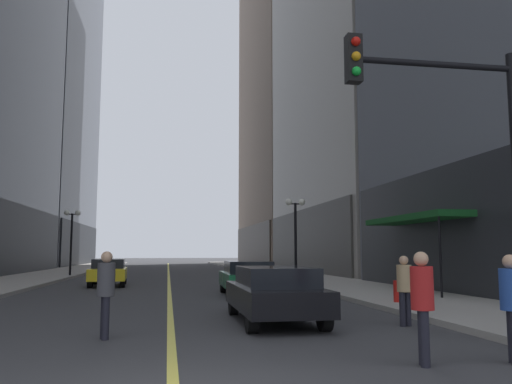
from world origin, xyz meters
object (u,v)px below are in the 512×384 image
(car_yellow, at_px, (109,271))
(street_lamp_right_mid, at_px, (295,221))
(car_black, at_px, (274,292))
(fire_hydrant_right, at_px, (398,294))
(pedestrian_in_tan_trench, at_px, (404,285))
(pedestrian_with_orange_bag, at_px, (106,288))
(pedestrian_in_red_jacket, at_px, (422,299))
(pedestrian_in_blue_hoodie, at_px, (512,300))
(street_lamp_left_far, at_px, (72,228))
(traffic_light_near_right, at_px, (465,141))
(car_green, at_px, (247,277))

(car_yellow, height_order, street_lamp_right_mid, street_lamp_right_mid)
(car_black, relative_size, fire_hydrant_right, 5.67)
(pedestrian_in_tan_trench, bearing_deg, pedestrian_with_orange_bag, -173.90)
(car_yellow, distance_m, pedestrian_with_orange_bag, 16.38)
(pedestrian_in_red_jacket, xyz_separation_m, fire_hydrant_right, (3.22, 7.84, -0.58))
(pedestrian_in_blue_hoodie, xyz_separation_m, street_lamp_right_mid, (1.32, 18.90, 2.30))
(street_lamp_left_far, bearing_deg, fire_hydrant_right, -57.38)
(car_black, relative_size, street_lamp_left_far, 1.02)
(car_black, xyz_separation_m, pedestrian_with_orange_bag, (-3.71, -1.76, 0.26))
(car_yellow, xyz_separation_m, fire_hydrant_right, (9.88, -11.67, -0.32))
(car_black, height_order, street_lamp_right_mid, street_lamp_right_mid)
(pedestrian_with_orange_bag, bearing_deg, pedestrian_in_red_jacket, -33.10)
(traffic_light_near_right, xyz_separation_m, street_lamp_left_far, (-11.75, 27.25, -0.49))
(car_green, height_order, traffic_light_near_right, traffic_light_near_right)
(pedestrian_in_tan_trench, xyz_separation_m, street_lamp_left_far, (-11.66, 24.70, 2.34))
(pedestrian_in_tan_trench, bearing_deg, street_lamp_left_far, 115.27)
(car_black, relative_size, car_green, 1.01)
(pedestrian_in_tan_trench, xyz_separation_m, traffic_light_near_right, (0.09, -2.55, 2.82))
(pedestrian_in_red_jacket, bearing_deg, car_yellow, 108.83)
(pedestrian_in_blue_hoodie, bearing_deg, pedestrian_in_red_jacket, 175.82)
(pedestrian_in_red_jacket, height_order, fire_hydrant_right, pedestrian_in_red_jacket)
(pedestrian_in_red_jacket, xyz_separation_m, street_lamp_left_far, (-10.08, 28.62, 2.28))
(car_yellow, bearing_deg, pedestrian_in_blue_hoodie, -67.66)
(car_black, distance_m, traffic_light_near_right, 5.54)
(car_green, bearing_deg, pedestrian_in_blue_hoodie, -80.62)
(car_yellow, height_order, fire_hydrant_right, car_yellow)
(pedestrian_with_orange_bag, bearing_deg, street_lamp_right_mid, 63.76)
(pedestrian_in_tan_trench, distance_m, traffic_light_near_right, 3.81)
(pedestrian_in_red_jacket, distance_m, street_lamp_left_far, 30.43)
(pedestrian_in_red_jacket, relative_size, pedestrian_in_blue_hoodie, 1.03)
(pedestrian_in_blue_hoodie, bearing_deg, pedestrian_with_orange_bag, 152.35)
(pedestrian_with_orange_bag, height_order, pedestrian_in_blue_hoodie, pedestrian_with_orange_bag)
(car_yellow, distance_m, fire_hydrant_right, 15.29)
(pedestrian_with_orange_bag, bearing_deg, car_green, 66.00)
(street_lamp_left_far, relative_size, fire_hydrant_right, 5.54)
(pedestrian_in_red_jacket, height_order, street_lamp_left_far, street_lamp_left_far)
(pedestrian_in_tan_trench, xyz_separation_m, street_lamp_right_mid, (1.14, 14.87, 2.34))
(car_black, distance_m, pedestrian_with_orange_bag, 4.12)
(car_black, height_order, pedestrian_in_blue_hoodie, pedestrian_in_blue_hoodie)
(pedestrian_in_red_jacket, height_order, pedestrian_in_tan_trench, pedestrian_in_red_jacket)
(pedestrian_in_red_jacket, bearing_deg, pedestrian_with_orange_bag, 146.90)
(pedestrian_with_orange_bag, xyz_separation_m, pedestrian_in_blue_hoodie, (6.36, -3.33, -0.03))
(car_green, height_order, pedestrian_in_blue_hoodie, pedestrian_in_blue_hoodie)
(car_black, relative_size, pedestrian_with_orange_bag, 2.68)
(car_black, distance_m, fire_hydrant_right, 5.31)
(pedestrian_in_tan_trench, distance_m, street_lamp_left_far, 27.41)
(pedestrian_in_red_jacket, bearing_deg, car_black, 103.96)
(pedestrian_with_orange_bag, distance_m, pedestrian_in_tan_trench, 6.57)
(traffic_light_near_right, bearing_deg, car_yellow, 114.66)
(car_green, relative_size, street_lamp_right_mid, 1.01)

